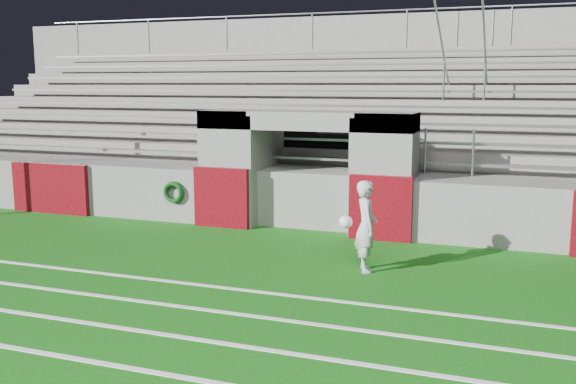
% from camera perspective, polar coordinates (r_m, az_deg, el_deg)
% --- Properties ---
extents(ground, '(90.00, 90.00, 0.00)m').
position_cam_1_polar(ground, '(11.22, -4.12, -6.94)').
color(ground, '#0F530D').
rests_on(ground, ground).
extents(stadium_structure, '(26.00, 8.48, 5.42)m').
position_cam_1_polar(stadium_structure, '(18.40, 5.97, 4.26)').
color(stadium_structure, slate).
rests_on(stadium_structure, ground).
extents(goalkeeper_with_ball, '(0.74, 0.67, 1.58)m').
position_cam_1_polar(goalkeeper_with_ball, '(11.06, 6.91, -3.01)').
color(goalkeeper_with_ball, '#B9BDC4').
rests_on(goalkeeper_with_ball, ground).
extents(hose_coil, '(0.51, 0.15, 0.51)m').
position_cam_1_polar(hose_coil, '(14.95, -10.15, -0.02)').
color(hose_coil, '#0D411A').
rests_on(hose_coil, ground).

